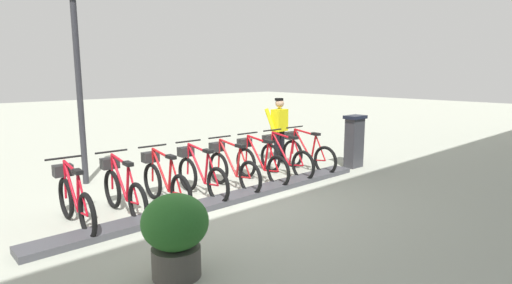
{
  "coord_description": "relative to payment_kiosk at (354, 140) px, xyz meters",
  "views": [
    {
      "loc": [
        -5.55,
        4.41,
        2.31
      ],
      "look_at": [
        0.5,
        -1.12,
        0.9
      ],
      "focal_mm": 28.52,
      "sensor_mm": 36.0,
      "label": 1
    }
  ],
  "objects": [
    {
      "name": "ground_plane",
      "position": [
        -0.05,
        3.97,
        -0.67
      ],
      "size": [
        60.0,
        60.0,
        0.0
      ],
      "primitive_type": "plane",
      "color": "#AEB2A1"
    },
    {
      "name": "bike_docked_4",
      "position": [
        0.57,
        4.16,
        -0.24
      ],
      "size": [
        1.72,
        0.54,
        1.02
      ],
      "color": "black",
      "rests_on": "ground"
    },
    {
      "name": "bike_docked_0",
      "position": [
        0.57,
        1.12,
        -0.24
      ],
      "size": [
        1.72,
        0.54,
        1.02
      ],
      "color": "black",
      "rests_on": "ground"
    },
    {
      "name": "bike_docked_6",
      "position": [
        0.57,
        5.68,
        -0.24
      ],
      "size": [
        1.72,
        0.54,
        1.02
      ],
      "color": "black",
      "rests_on": "ground"
    },
    {
      "name": "payment_kiosk",
      "position": [
        0.0,
        0.0,
        0.0
      ],
      "size": [
        0.36,
        0.52,
        1.28
      ],
      "color": "#38383D",
      "rests_on": "ground"
    },
    {
      "name": "bike_docked_7",
      "position": [
        0.57,
        6.44,
        -0.24
      ],
      "size": [
        1.72,
        0.54,
        1.02
      ],
      "color": "black",
      "rests_on": "ground"
    },
    {
      "name": "worker_near_rack",
      "position": [
        1.63,
        0.96,
        0.24
      ],
      "size": [
        0.48,
        0.65,
        1.66
      ],
      "color": "white",
      "rests_on": "ground"
    },
    {
      "name": "planter_bush",
      "position": [
        -1.78,
        6.12,
        -0.12
      ],
      "size": [
        0.76,
        0.76,
        0.97
      ],
      "color": "#59544C",
      "rests_on": "ground"
    },
    {
      "name": "bike_docked_1",
      "position": [
        0.57,
        1.88,
        -0.24
      ],
      "size": [
        1.72,
        0.54,
        1.02
      ],
      "color": "black",
      "rests_on": "ground"
    },
    {
      "name": "bike_docked_2",
      "position": [
        0.57,
        2.64,
        -0.24
      ],
      "size": [
        1.72,
        0.54,
        1.02
      ],
      "color": "black",
      "rests_on": "ground"
    },
    {
      "name": "bike_docked_5",
      "position": [
        0.57,
        4.92,
        -0.24
      ],
      "size": [
        1.72,
        0.54,
        1.02
      ],
      "color": "black",
      "rests_on": "ground"
    },
    {
      "name": "lamp_post",
      "position": [
        2.92,
        5.43,
        1.96
      ],
      "size": [
        0.32,
        0.32,
        4.01
      ],
      "color": "#2D2D33",
      "rests_on": "ground"
    },
    {
      "name": "dock_rail_base",
      "position": [
        -0.05,
        3.97,
        -0.62
      ],
      "size": [
        0.44,
        6.88,
        0.1
      ],
      "primitive_type": "cube",
      "color": "#47474C",
      "rests_on": "ground"
    },
    {
      "name": "bike_docked_3",
      "position": [
        0.57,
        3.4,
        -0.24
      ],
      "size": [
        1.72,
        0.54,
        1.02
      ],
      "color": "black",
      "rests_on": "ground"
    }
  ]
}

